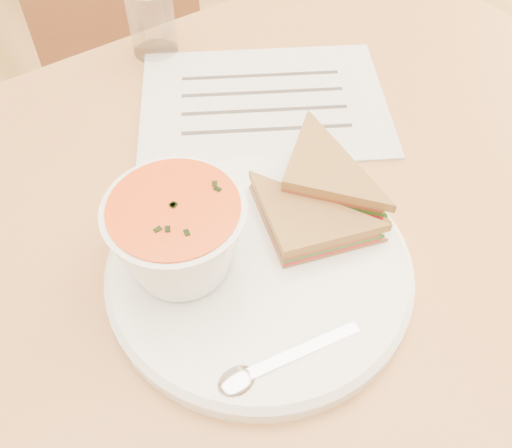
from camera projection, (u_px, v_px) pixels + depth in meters
floor at (259, 431)px, 1.20m from camera, size 5.00×6.00×0.01m
dining_table at (260, 349)px, 0.91m from camera, size 1.00×0.70×0.75m
chair_far at (144, 110)px, 1.23m from camera, size 0.44×0.44×0.82m
plate at (259, 270)px, 0.54m from camera, size 0.33×0.33×0.02m
soup_bowl at (179, 239)px, 0.50m from camera, size 0.13×0.13×0.08m
sandwich_half_a at (283, 263)px, 0.52m from camera, size 0.13×0.13×0.03m
sandwich_half_b at (281, 193)px, 0.56m from camera, size 0.15×0.15×0.03m
spoon at (292, 356)px, 0.47m from camera, size 0.18×0.06×0.01m
paper_menu at (264, 102)px, 0.71m from camera, size 0.38×0.35×0.00m
condiment_shaker at (150, 13)px, 0.74m from camera, size 0.07×0.07×0.11m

